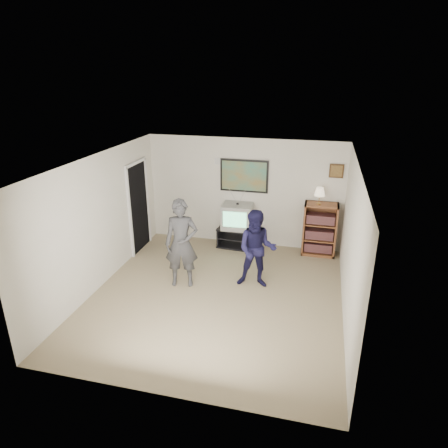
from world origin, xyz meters
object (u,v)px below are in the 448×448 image
at_px(media_stand, 239,237).
at_px(person_short, 257,249).
at_px(bookshelf, 320,229).
at_px(person_tall, 182,244).
at_px(crt_television, 237,216).

relative_size(media_stand, person_short, 0.65).
height_order(bookshelf, person_tall, person_tall).
bearing_deg(crt_television, person_short, -68.67).
bearing_deg(person_tall, media_stand, 57.36).
height_order(media_stand, crt_television, crt_television).
height_order(bookshelf, person_short, person_short).
distance_m(crt_television, person_tall, 2.07).
distance_m(media_stand, crt_television, 0.52).
xyz_separation_m(person_tall, person_short, (1.38, 0.28, -0.09)).
height_order(person_tall, person_short, person_tall).
distance_m(crt_television, bookshelf, 1.86).
distance_m(person_tall, person_short, 1.41).
relative_size(media_stand, bookshelf, 0.83).
bearing_deg(person_short, media_stand, 107.79).
height_order(media_stand, person_short, person_short).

